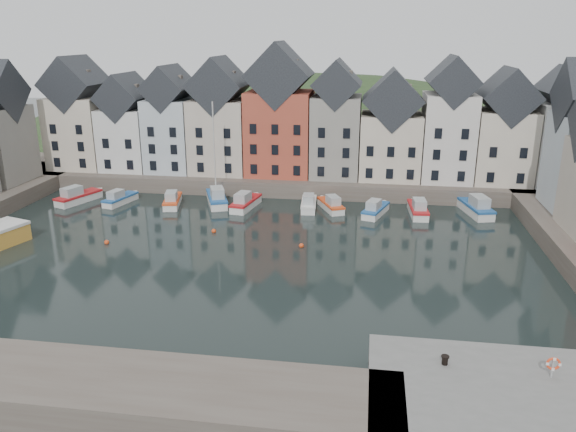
% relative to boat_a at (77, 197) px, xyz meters
% --- Properties ---
extents(ground, '(260.00, 260.00, 0.00)m').
position_rel_boat_a_xyz_m(ground, '(24.38, -16.47, -0.73)').
color(ground, black).
rests_on(ground, ground).
extents(far_quay, '(90.00, 16.00, 2.00)m').
position_rel_boat_a_xyz_m(far_quay, '(24.38, 13.53, 0.27)').
color(far_quay, brown).
rests_on(far_quay, ground).
extents(near_quay, '(18.00, 10.00, 2.00)m').
position_rel_boat_a_xyz_m(near_quay, '(46.38, -36.47, 0.27)').
color(near_quay, '#60605E').
rests_on(near_quay, ground).
extents(hillside, '(153.60, 70.40, 64.00)m').
position_rel_boat_a_xyz_m(hillside, '(24.40, 39.53, -18.69)').
color(hillside, '#22351A').
rests_on(hillside, ground).
extents(far_terrace, '(72.37, 8.16, 17.78)m').
position_rel_boat_a_xyz_m(far_terrace, '(27.59, 11.53, 8.15)').
color(far_terrace, beige).
rests_on(far_terrace, far_quay).
extents(mooring_buoys, '(20.50, 5.50, 0.50)m').
position_rel_boat_a_xyz_m(mooring_buoys, '(20.38, -11.13, -0.58)').
color(mooring_buoys, '#DD461A').
rests_on(mooring_buoys, ground).
extents(boat_a, '(4.05, 6.65, 2.44)m').
position_rel_boat_a_xyz_m(boat_a, '(0.00, 0.00, 0.00)').
color(boat_a, silver).
rests_on(boat_a, ground).
extents(boat_b, '(2.92, 5.66, 2.08)m').
position_rel_boat_a_xyz_m(boat_b, '(5.57, 0.29, -0.11)').
color(boat_b, silver).
rests_on(boat_b, ground).
extents(boat_c, '(2.97, 5.99, 2.20)m').
position_rel_boat_a_xyz_m(boat_c, '(12.54, 0.43, -0.07)').
color(boat_c, silver).
rests_on(boat_c, ground).
extents(boat_d, '(4.42, 7.12, 13.03)m').
position_rel_boat_a_xyz_m(boat_d, '(17.92, 1.83, 0.12)').
color(boat_d, silver).
rests_on(boat_d, ground).
extents(boat_e, '(2.97, 6.50, 2.41)m').
position_rel_boat_a_xyz_m(boat_e, '(21.85, 0.70, -0.01)').
color(boat_e, silver).
rests_on(boat_e, ground).
extents(boat_f, '(2.19, 5.82, 2.19)m').
position_rel_boat_a_xyz_m(boat_f, '(29.65, 1.61, -0.07)').
color(boat_f, silver).
rests_on(boat_f, ground).
extents(boat_g, '(3.85, 5.77, 2.13)m').
position_rel_boat_a_xyz_m(boat_g, '(32.42, 1.58, -0.09)').
color(boat_g, silver).
rests_on(boat_g, ground).
extents(boat_h, '(3.44, 5.99, 2.20)m').
position_rel_boat_a_xyz_m(boat_h, '(37.77, 0.32, -0.07)').
color(boat_h, silver).
rests_on(boat_h, ground).
extents(boat_i, '(2.28, 6.23, 2.35)m').
position_rel_boat_a_xyz_m(boat_i, '(42.82, 1.09, -0.03)').
color(boat_i, silver).
rests_on(boat_i, ground).
extents(boat_j, '(3.73, 7.31, 2.69)m').
position_rel_boat_a_xyz_m(boat_j, '(49.70, 2.55, 0.07)').
color(boat_j, silver).
rests_on(boat_j, ground).
extents(mooring_bollard, '(0.48, 0.48, 0.56)m').
position_rel_boat_a_xyz_m(mooring_bollard, '(41.81, -34.34, 1.58)').
color(mooring_bollard, black).
rests_on(mooring_bollard, near_quay).
extents(life_ring_post, '(0.80, 0.17, 1.30)m').
position_rel_boat_a_xyz_m(life_ring_post, '(47.66, -34.82, 2.13)').
color(life_ring_post, gray).
rests_on(life_ring_post, near_quay).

